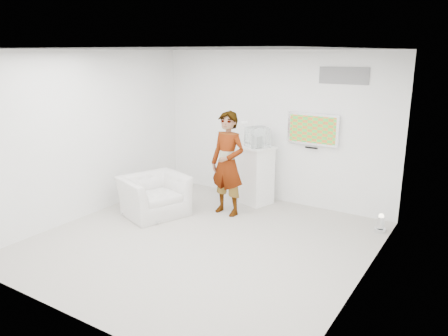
# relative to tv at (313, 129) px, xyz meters

# --- Properties ---
(room) EXTENTS (5.01, 5.01, 3.00)m
(room) POSITION_rel_tv_xyz_m (-0.85, -2.45, -0.05)
(room) COLOR #A7A399
(room) RESTS_ON ground
(tv) EXTENTS (1.00, 0.08, 0.60)m
(tv) POSITION_rel_tv_xyz_m (0.00, 0.00, 0.00)
(tv) COLOR silver
(tv) RESTS_ON room
(logo_decal) EXTENTS (0.90, 0.02, 0.30)m
(logo_decal) POSITION_rel_tv_xyz_m (0.50, 0.04, 1.00)
(logo_decal) COLOR slate
(logo_decal) RESTS_ON room
(person) EXTENTS (0.75, 0.53, 1.93)m
(person) POSITION_rel_tv_xyz_m (-1.18, -1.15, -0.58)
(person) COLOR silver
(person) RESTS_ON room
(armchair) EXTENTS (1.33, 1.41, 0.74)m
(armchair) POSITION_rel_tv_xyz_m (-2.32, -1.93, -1.18)
(armchair) COLOR silver
(armchair) RESTS_ON room
(pedestal) EXTENTS (0.71, 0.71, 1.16)m
(pedestal) POSITION_rel_tv_xyz_m (-0.99, -0.35, -0.97)
(pedestal) COLOR white
(pedestal) RESTS_ON room
(floor_uplight) EXTENTS (0.24, 0.24, 0.31)m
(floor_uplight) POSITION_rel_tv_xyz_m (1.48, -0.52, -1.40)
(floor_uplight) COLOR silver
(floor_uplight) RESTS_ON room
(vitrine) EXTENTS (0.52, 0.52, 0.38)m
(vitrine) POSITION_rel_tv_xyz_m (-0.99, -0.35, -0.20)
(vitrine) COLOR white
(vitrine) RESTS_ON pedestal
(console) EXTENTS (0.07, 0.16, 0.21)m
(console) POSITION_rel_tv_xyz_m (-0.99, -0.35, -0.28)
(console) COLOR white
(console) RESTS_ON pedestal
(wii_remote) EXTENTS (0.08, 0.13, 0.03)m
(wii_remote) POSITION_rel_tv_xyz_m (-0.92, -1.03, 0.19)
(wii_remote) COLOR white
(wii_remote) RESTS_ON person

